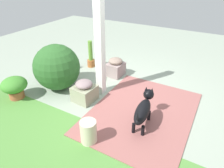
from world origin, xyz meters
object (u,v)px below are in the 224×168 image
at_px(stone_planter_mid, 84,91).
at_px(terracotta_pot_spiky, 65,62).
at_px(stone_planter_nearest, 116,67).
at_px(terracotta_pot_tall, 91,58).
at_px(terracotta_pot_broad, 14,86).
at_px(dog, 143,109).
at_px(ceramic_urn, 89,132).
at_px(porch_pillar, 100,46).
at_px(round_shrub, 57,67).

relative_size(stone_planter_mid, terracotta_pot_spiky, 0.86).
bearing_deg(stone_planter_nearest, stone_planter_mid, 89.06).
height_order(stone_planter_mid, terracotta_pot_tall, terracotta_pot_tall).
bearing_deg(terracotta_pot_broad, terracotta_pot_tall, -103.38).
height_order(terracotta_pot_spiky, dog, dog).
height_order(terracotta_pot_broad, ceramic_urn, terracotta_pot_broad).
xyz_separation_m(porch_pillar, terracotta_pot_broad, (1.44, 1.07, -0.79)).
relative_size(stone_planter_nearest, round_shrub, 0.46).
xyz_separation_m(stone_planter_mid, terracotta_pot_broad, (1.31, 0.64, 0.06)).
bearing_deg(stone_planter_nearest, terracotta_pot_spiky, 17.61).
relative_size(stone_planter_nearest, terracotta_pot_broad, 0.90).
bearing_deg(ceramic_urn, dog, -126.40).
height_order(porch_pillar, ceramic_urn, porch_pillar).
height_order(stone_planter_nearest, round_shrub, round_shrub).
bearing_deg(ceramic_urn, terracotta_pot_tall, -56.07).
height_order(stone_planter_mid, round_shrub, round_shrub).
distance_m(round_shrub, terracotta_pot_broad, 0.94).
bearing_deg(porch_pillar, stone_planter_mid, 73.62).
bearing_deg(dog, porch_pillar, -24.58).
xyz_separation_m(stone_planter_nearest, terracotta_pot_broad, (1.33, 1.93, 0.06)).
bearing_deg(terracotta_pot_broad, stone_planter_nearest, -124.59).
xyz_separation_m(terracotta_pot_tall, dog, (-2.14, 1.53, 0.07)).
xyz_separation_m(porch_pillar, dog, (-1.19, 0.55, -0.74)).
relative_size(round_shrub, terracotta_pot_broad, 1.94).
distance_m(porch_pillar, ceramic_urn, 1.71).
bearing_deg(stone_planter_nearest, dog, 132.83).
xyz_separation_m(stone_planter_nearest, ceramic_urn, (-0.72, 2.19, -0.03)).
bearing_deg(porch_pillar, ceramic_urn, 114.55).
bearing_deg(terracotta_pot_broad, dog, -168.70).
bearing_deg(terracotta_pot_tall, terracotta_pot_broad, 76.62).
bearing_deg(stone_planter_mid, terracotta_pot_spiky, -35.05).
xyz_separation_m(terracotta_pot_spiky, dog, (-2.58, 1.00, 0.08)).
bearing_deg(dog, stone_planter_mid, -4.80).
relative_size(stone_planter_nearest, dog, 0.56).
distance_m(porch_pillar, stone_planter_mid, 0.97).
bearing_deg(terracotta_pot_spiky, dog, 158.92).
xyz_separation_m(stone_planter_mid, ceramic_urn, (-0.74, 0.90, -0.02)).
bearing_deg(terracotta_pot_tall, dog, 144.52).
bearing_deg(terracotta_pot_broad, porch_pillar, -143.29).
relative_size(stone_planter_nearest, ceramic_urn, 1.19).
bearing_deg(round_shrub, ceramic_urn, 146.37).
distance_m(stone_planter_nearest, ceramic_urn, 2.31).
distance_m(stone_planter_nearest, terracotta_pot_spiky, 1.34).
height_order(porch_pillar, terracotta_pot_tall, porch_pillar).
xyz_separation_m(stone_planter_mid, terracotta_pot_tall, (0.82, -1.41, 0.05)).
bearing_deg(ceramic_urn, stone_planter_mid, -50.67).
distance_m(stone_planter_nearest, terracotta_pot_tall, 0.85).
bearing_deg(ceramic_urn, terracotta_pot_spiky, -41.77).
relative_size(terracotta_pot_tall, ceramic_urn, 1.84).
xyz_separation_m(terracotta_pot_broad, terracotta_pot_spiky, (-0.05, -1.52, -0.03)).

